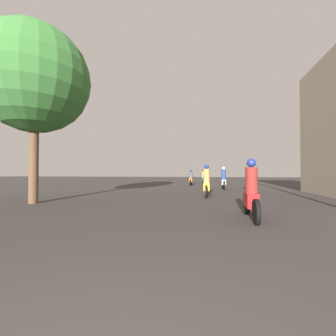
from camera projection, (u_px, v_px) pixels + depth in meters
name	position (u px, v px, depth m)	size (l,w,h in m)	color
motorcycle_red	(251.00, 195.00, 6.06)	(0.60, 2.09, 1.63)	black
motorcycle_yellow	(207.00, 184.00, 11.60)	(0.60, 2.00, 1.67)	black
motorcycle_silver	(224.00, 180.00, 16.56)	(0.60, 2.10, 1.67)	black
motorcycle_orange	(191.00, 179.00, 21.86)	(0.60, 2.07, 1.52)	black
motorcycle_green	(203.00, 178.00, 25.70)	(0.60, 1.97, 1.60)	black
street_tree	(35.00, 79.00, 9.16)	(4.37, 4.37, 7.25)	brown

